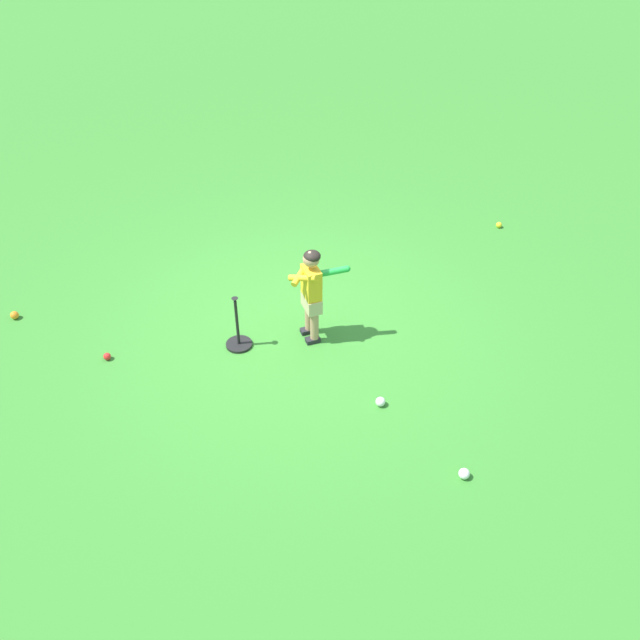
# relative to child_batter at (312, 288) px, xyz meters

# --- Properties ---
(ground_plane) EXTENTS (40.00, 40.00, 0.00)m
(ground_plane) POSITION_rel_child_batter_xyz_m (0.10, -0.33, -0.65)
(ground_plane) COLOR #38842D
(child_batter) EXTENTS (0.62, 0.33, 1.08)m
(child_batter) POSITION_rel_child_batter_xyz_m (0.00, 0.00, 0.00)
(child_batter) COLOR #232328
(child_batter) RESTS_ON ground
(play_ball_midfield) EXTENTS (0.08, 0.08, 0.08)m
(play_ball_midfield) POSITION_rel_child_batter_xyz_m (-3.08, -1.50, -0.61)
(play_ball_midfield) COLOR yellow
(play_ball_midfield) RESTS_ON ground
(play_ball_far_left) EXTENTS (0.10, 0.10, 0.10)m
(play_ball_far_left) POSITION_rel_child_batter_xyz_m (-0.70, 2.21, -0.60)
(play_ball_far_left) COLOR white
(play_ball_far_left) RESTS_ON ground
(play_ball_by_bucket) EXTENTS (0.09, 0.09, 0.09)m
(play_ball_by_bucket) POSITION_rel_child_batter_xyz_m (3.08, -1.28, -0.60)
(play_ball_by_bucket) COLOR orange
(play_ball_by_bucket) RESTS_ON ground
(play_ball_near_batter) EXTENTS (0.08, 0.08, 0.08)m
(play_ball_near_batter) POSITION_rel_child_batter_xyz_m (2.14, -0.27, -0.61)
(play_ball_near_batter) COLOR red
(play_ball_near_batter) RESTS_ON ground
(play_ball_behind_batter) EXTENTS (0.09, 0.09, 0.09)m
(play_ball_behind_batter) POSITION_rel_child_batter_xyz_m (-0.33, 1.19, -0.60)
(play_ball_behind_batter) COLOR white
(play_ball_behind_batter) RESTS_ON ground
(batting_tee) EXTENTS (0.28, 0.28, 0.62)m
(batting_tee) POSITION_rel_child_batter_xyz_m (0.79, -0.09, -0.55)
(batting_tee) COLOR black
(batting_tee) RESTS_ON ground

